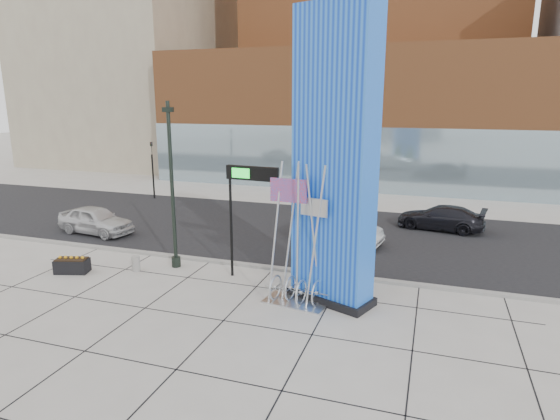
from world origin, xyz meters
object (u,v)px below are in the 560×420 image
(overhead_street_sign, at_px, (248,183))
(car_white_west, at_px, (96,220))
(public_art_sculpture, at_px, (296,268))
(car_silver_mid, at_px, (337,229))
(lamp_post, at_px, (173,202))
(concrete_bollard, at_px, (136,264))
(blue_pylon, at_px, (334,166))

(overhead_street_sign, xyz_separation_m, car_white_west, (-10.24, 3.33, -3.20))
(public_art_sculpture, xyz_separation_m, car_silver_mid, (-0.04, 7.44, -0.59))
(public_art_sculpture, distance_m, overhead_street_sign, 3.99)
(car_white_west, bearing_deg, lamp_post, -107.43)
(car_silver_mid, bearing_deg, concrete_bollard, 141.92)
(blue_pylon, bearing_deg, car_white_west, -176.15)
(lamp_post, distance_m, public_art_sculpture, 6.49)
(lamp_post, xyz_separation_m, car_white_west, (-6.72, 3.13, -2.14))
(blue_pylon, distance_m, car_white_west, 15.10)
(blue_pylon, bearing_deg, public_art_sculpture, -127.98)
(blue_pylon, distance_m, overhead_street_sign, 3.87)
(concrete_bollard, relative_size, car_white_west, 0.15)
(blue_pylon, relative_size, car_silver_mid, 2.25)
(blue_pylon, relative_size, overhead_street_sign, 2.20)
(lamp_post, height_order, concrete_bollard, lamp_post)
(lamp_post, relative_size, public_art_sculpture, 1.38)
(concrete_bollard, distance_m, overhead_street_sign, 6.10)
(lamp_post, relative_size, car_white_west, 1.62)
(public_art_sculpture, bearing_deg, blue_pylon, 39.02)
(car_white_west, bearing_deg, blue_pylon, -100.16)
(overhead_street_sign, bearing_deg, car_white_west, 166.60)
(blue_pylon, distance_m, car_silver_mid, 8.03)
(blue_pylon, xyz_separation_m, car_silver_mid, (-1.15, 6.79, -4.14))
(public_art_sculpture, bearing_deg, car_silver_mid, 98.82)
(lamp_post, xyz_separation_m, overhead_street_sign, (3.52, -0.20, 1.06))
(overhead_street_sign, relative_size, car_silver_mid, 1.02)
(public_art_sculpture, bearing_deg, concrete_bollard, -178.79)
(car_white_west, distance_m, car_silver_mid, 12.90)
(car_silver_mid, bearing_deg, car_white_west, 110.81)
(concrete_bollard, xyz_separation_m, car_silver_mid, (7.29, 6.50, 0.41))
(public_art_sculpture, relative_size, car_silver_mid, 1.13)
(car_white_west, height_order, car_silver_mid, car_silver_mid)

